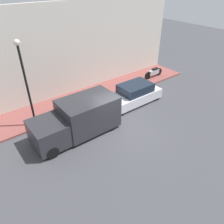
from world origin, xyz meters
The scene contains 8 objects.
ground_plane centered at (0.00, 0.00, 0.00)m, with size 60.00×60.00×0.00m, color #47474C.
sidewalk centered at (4.40, 0.00, 0.06)m, with size 2.76×19.08×0.12m.
building_facade centered at (5.93, 0.00, 3.19)m, with size 0.30×19.08×6.38m.
parked_car centered at (1.88, -2.75, 0.66)m, with size 1.75×4.12×1.39m.
delivery_van centered at (1.17, 2.14, 1.02)m, with size 2.05×4.89×2.02m.
motorcycle_blue centered at (3.49, 1.62, 0.55)m, with size 0.30×1.93×0.80m.
scooter_silver centered at (3.91, -6.96, 0.55)m, with size 0.30×2.00×0.77m.
streetlamp centered at (3.35, 3.80, 3.30)m, with size 0.32×0.32×5.03m.
Camera 1 is at (-7.86, 6.65, 7.88)m, focal length 35.00 mm.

